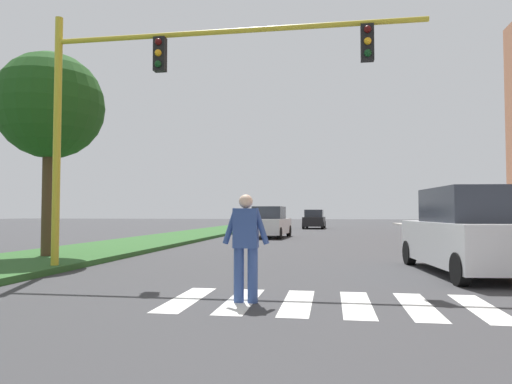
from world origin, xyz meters
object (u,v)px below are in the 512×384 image
(suv_crossing, at_px, (470,233))
(sedan_distant, at_px, (314,220))
(pedestrian_performer, at_px, (246,243))
(traffic_light_gantry, at_px, (158,86))
(tree_mid, at_px, (50,107))
(sedan_midblock, at_px, (270,223))

(suv_crossing, relative_size, sedan_distant, 1.12)
(pedestrian_performer, xyz_separation_m, suv_crossing, (4.47, 4.10, -0.00))
(sedan_distant, bearing_deg, traffic_light_gantry, -94.73)
(tree_mid, xyz_separation_m, traffic_light_gantry, (4.20, -2.24, -0.17))
(suv_crossing, xyz_separation_m, sedan_midblock, (-6.50, 14.53, -0.13))
(tree_mid, height_order, suv_crossing, tree_mid)
(sedan_midblock, relative_size, sedan_distant, 1.01)
(pedestrian_performer, bearing_deg, sedan_midblock, 96.22)
(tree_mid, distance_m, traffic_light_gantry, 4.76)
(suv_crossing, height_order, sedan_midblock, suv_crossing)
(suv_crossing, bearing_deg, pedestrian_performer, -137.42)
(traffic_light_gantry, relative_size, sedan_midblock, 2.02)
(pedestrian_performer, relative_size, sedan_distant, 0.40)
(traffic_light_gantry, relative_size, pedestrian_performer, 5.15)
(traffic_light_gantry, distance_m, pedestrian_performer, 5.28)
(tree_mid, xyz_separation_m, sedan_midblock, (4.80, 13.36, -3.72))
(pedestrian_performer, height_order, sedan_midblock, sedan_midblock)
(traffic_light_gantry, height_order, sedan_midblock, traffic_light_gantry)
(traffic_light_gantry, bearing_deg, suv_crossing, 8.57)
(tree_mid, relative_size, sedan_distant, 1.41)
(tree_mid, relative_size, sedan_midblock, 1.39)
(tree_mid, distance_m, pedestrian_performer, 9.35)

